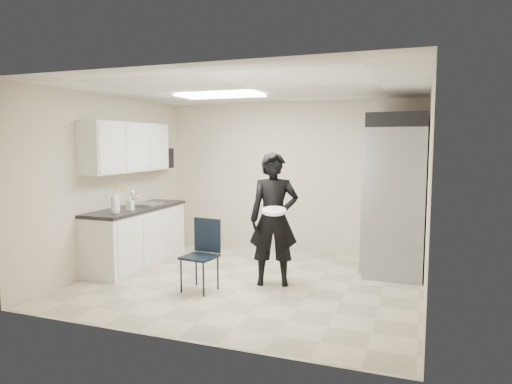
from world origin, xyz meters
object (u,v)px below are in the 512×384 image
at_px(commercial_fridge, 396,200).
at_px(folding_chair, 199,257).
at_px(man_tuxedo, 274,219).
at_px(lower_counter, 137,238).

xyz_separation_m(commercial_fridge, folding_chair, (-2.28, -1.88, -0.60)).
xyz_separation_m(folding_chair, man_tuxedo, (0.80, 0.60, 0.44)).
bearing_deg(man_tuxedo, commercial_fridge, 22.59).
xyz_separation_m(commercial_fridge, man_tuxedo, (-1.48, -1.28, -0.16)).
bearing_deg(commercial_fridge, folding_chair, -140.57).
distance_m(lower_counter, folding_chair, 1.70).
height_order(commercial_fridge, folding_chair, commercial_fridge).
xyz_separation_m(lower_counter, commercial_fridge, (3.78, 1.07, 0.62)).
height_order(lower_counter, folding_chair, folding_chair).
height_order(folding_chair, man_tuxedo, man_tuxedo).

